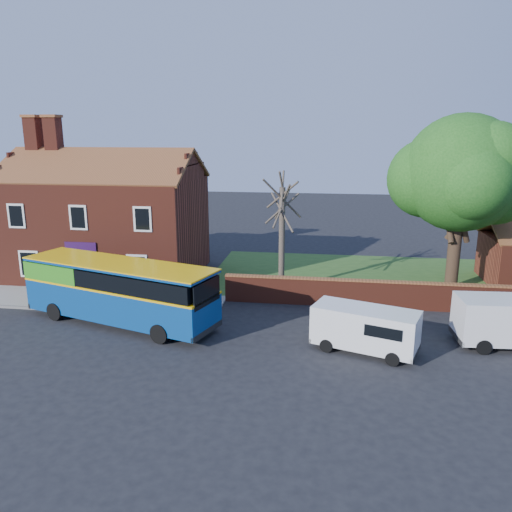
# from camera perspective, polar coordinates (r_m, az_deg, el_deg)

# --- Properties ---
(ground) EXTENTS (120.00, 120.00, 0.00)m
(ground) POSITION_cam_1_polar(r_m,az_deg,el_deg) (23.50, -11.85, -10.32)
(ground) COLOR black
(ground) RESTS_ON ground
(pavement) EXTENTS (18.00, 3.50, 0.12)m
(pavement) POSITION_cam_1_polar(r_m,az_deg,el_deg) (31.16, -20.43, -4.65)
(pavement) COLOR gray
(pavement) RESTS_ON ground
(kerb) EXTENTS (18.00, 0.15, 0.14)m
(kerb) POSITION_cam_1_polar(r_m,az_deg,el_deg) (29.73, -22.03, -5.67)
(kerb) COLOR slate
(kerb) RESTS_ON ground
(grass_strip) EXTENTS (26.00, 12.00, 0.04)m
(grass_strip) POSITION_cam_1_polar(r_m,az_deg,el_deg) (34.78, 16.71, -2.51)
(grass_strip) COLOR #426B28
(grass_strip) RESTS_ON ground
(shop_building) EXTENTS (12.30, 8.13, 10.50)m
(shop_building) POSITION_cam_1_polar(r_m,az_deg,el_deg) (35.33, -16.53, 3.42)
(shop_building) COLOR maroon
(shop_building) RESTS_ON ground
(boundary_wall) EXTENTS (22.00, 0.38, 1.60)m
(boundary_wall) POSITION_cam_1_polar(r_m,az_deg,el_deg) (28.89, 18.47, -4.36)
(boundary_wall) COLOR maroon
(boundary_wall) RESTS_ON ground
(bus) EXTENTS (10.80, 5.73, 3.19)m
(bus) POSITION_cam_1_polar(r_m,az_deg,el_deg) (26.49, -15.90, -3.55)
(bus) COLOR navy
(bus) RESTS_ON ground
(van_near) EXTENTS (4.92, 3.23, 2.01)m
(van_near) POSITION_cam_1_polar(r_m,az_deg,el_deg) (22.85, 12.40, -8.01)
(van_near) COLOR white
(van_near) RESTS_ON ground
(large_tree) EXTENTS (8.74, 6.91, 10.66)m
(large_tree) POSITION_cam_1_polar(r_m,az_deg,el_deg) (32.31, 22.49, 8.39)
(large_tree) COLOR black
(large_tree) RESTS_ON ground
(bare_tree) EXTENTS (2.61, 3.11, 6.97)m
(bare_tree) POSITION_cam_1_polar(r_m,az_deg,el_deg) (30.12, 2.98, 2.54)
(bare_tree) COLOR #4C4238
(bare_tree) RESTS_ON ground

